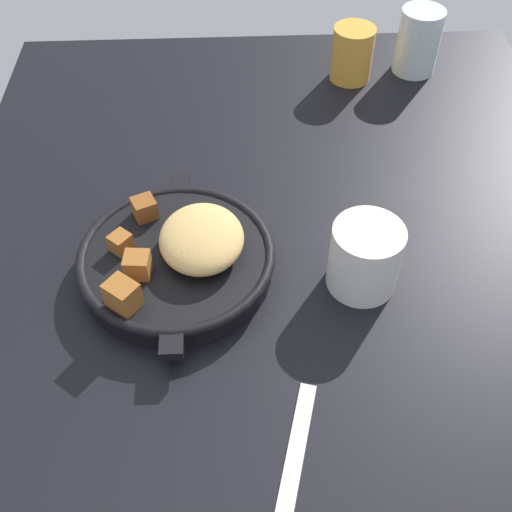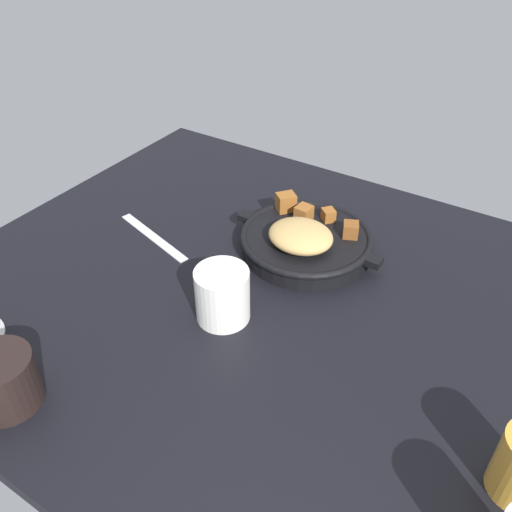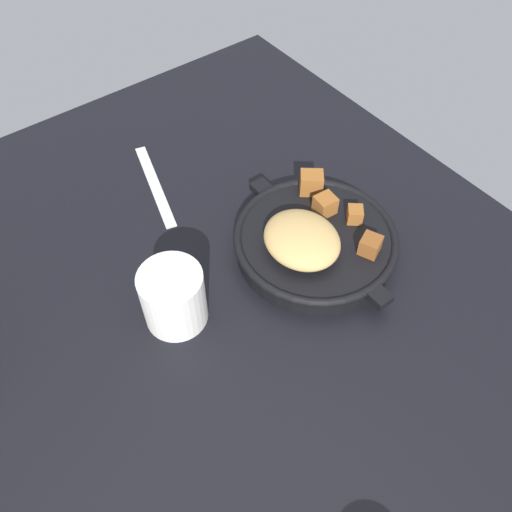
% 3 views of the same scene
% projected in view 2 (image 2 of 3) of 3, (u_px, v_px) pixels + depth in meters
% --- Properties ---
extents(ground_plane, '(1.02, 0.82, 0.02)m').
position_uv_depth(ground_plane, '(273.00, 302.00, 0.82)').
color(ground_plane, black).
extents(cast_iron_skillet, '(0.27, 0.22, 0.07)m').
position_uv_depth(cast_iron_skillet, '(305.00, 240.00, 0.89)').
color(cast_iron_skillet, black).
rests_on(cast_iron_skillet, ground_plane).
extents(butter_knife, '(0.18, 0.06, 0.00)m').
position_uv_depth(butter_knife, '(153.00, 236.00, 0.94)').
color(butter_knife, silver).
rests_on(butter_knife, ground_plane).
extents(ceramic_mug_white, '(0.08, 0.08, 0.08)m').
position_uv_depth(ceramic_mug_white, '(222.00, 295.00, 0.76)').
color(ceramic_mug_white, silver).
rests_on(ceramic_mug_white, ground_plane).
extents(coffee_mug_dark, '(0.08, 0.08, 0.07)m').
position_uv_depth(coffee_mug_dark, '(2.00, 381.00, 0.64)').
color(coffee_mug_dark, black).
rests_on(coffee_mug_dark, ground_plane).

